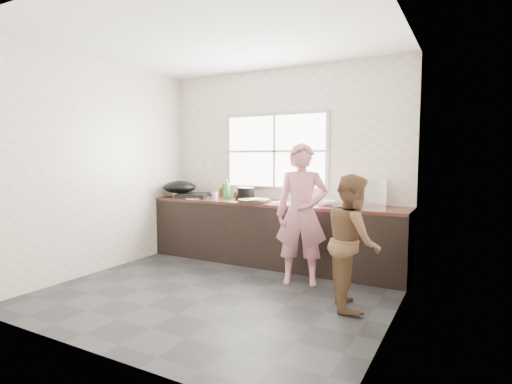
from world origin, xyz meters
The scene contains 30 objects.
floor centered at (0.00, 0.00, -0.01)m, with size 3.60×3.20×0.01m, color #27272A.
ceiling centered at (0.00, 0.00, 2.71)m, with size 3.60×3.20×0.01m, color silver.
wall_back centered at (0.00, 1.60, 1.35)m, with size 3.60×0.01×2.70m, color beige.
wall_left centered at (-1.80, 0.00, 1.35)m, with size 0.01×3.20×2.70m, color silver.
wall_right centered at (1.80, 0.00, 1.35)m, with size 0.01×3.20×2.70m, color beige.
wall_front centered at (0.00, -1.60, 1.35)m, with size 3.60×0.01×2.70m, color silver.
cabinet centered at (0.00, 1.29, 0.41)m, with size 3.60×0.62×0.82m, color black.
countertop centered at (0.00, 1.29, 0.84)m, with size 3.60×0.64×0.04m, color #3C1E18.
sink centered at (0.35, 1.29, 0.86)m, with size 0.55×0.45×0.02m, color silver.
faucet centered at (0.35, 1.49, 1.01)m, with size 0.02×0.02×0.30m, color silver.
window_frame centered at (-0.10, 1.59, 1.55)m, with size 1.60×0.05×1.10m, color #9EA0A5.
window_glazing centered at (-0.10, 1.57, 1.55)m, with size 1.50×0.01×1.00m, color white.
woman centered at (0.67, 0.71, 0.76)m, with size 0.56×0.37×1.52m, color #D27E8C.
person_side centered at (1.39, 0.26, 0.66)m, with size 0.64×0.50×1.31m, color brown.
cutting_board centered at (-0.19, 1.13, 0.88)m, with size 0.44×0.44×0.04m, color black.
cleaver centered at (-0.22, 1.23, 0.90)m, with size 0.18×0.09×0.01m, color #A5A7AB.
bowl_mince centered at (-0.09, 1.08, 0.89)m, with size 0.24×0.24×0.06m, color white.
bowl_crabs centered at (0.79, 1.24, 0.89)m, with size 0.17×0.17×0.06m, color white.
bowl_held centered at (0.52, 1.08, 0.89)m, with size 0.22×0.22×0.07m, color white.
black_pot centered at (-0.46, 1.37, 0.95)m, with size 0.24×0.24×0.17m, color black.
plate_food centered at (-0.62, 1.52, 0.87)m, with size 0.23×0.23×0.02m, color white.
bottle_green centered at (-0.76, 1.34, 1.00)m, with size 0.11×0.11×0.28m, color #2A8132.
bottle_brown_tall centered at (-0.94, 1.52, 0.95)m, with size 0.08×0.09×0.19m, color #3E220F.
bottle_brown_short centered at (-0.60, 1.40, 0.94)m, with size 0.13×0.13×0.17m, color #432810.
glass_jar centered at (-0.88, 1.21, 0.91)m, with size 0.07×0.07×0.10m, color silver.
burner centered at (-1.30, 1.24, 0.89)m, with size 0.43×0.43×0.06m, color black.
wok centered at (-1.52, 1.20, 1.01)m, with size 0.50×0.50×0.19m, color black.
dish_rack centered at (1.23, 1.52, 1.02)m, with size 0.44×0.31×0.33m, color silver.
pot_lid_left centered at (-1.21, 1.13, 0.87)m, with size 0.27×0.27×0.01m, color silver.
pot_lid_right centered at (-1.21, 1.37, 0.87)m, with size 0.25×0.25×0.01m, color #ADAFB4.
Camera 1 is at (2.39, -3.55, 1.47)m, focal length 28.00 mm.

